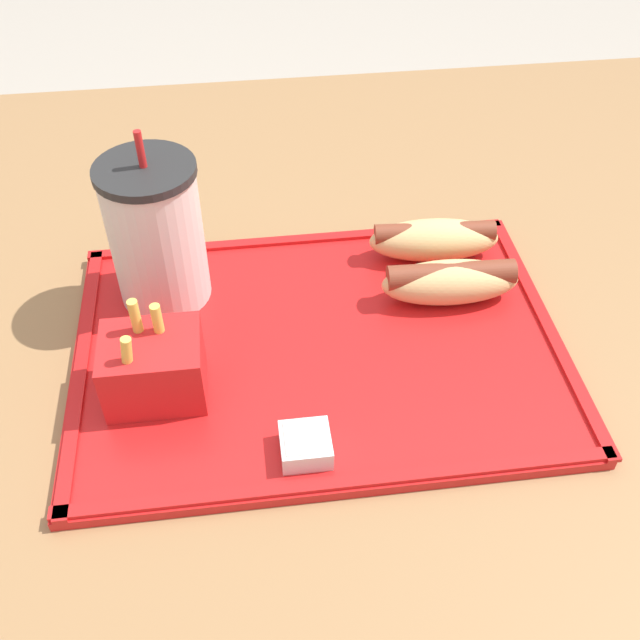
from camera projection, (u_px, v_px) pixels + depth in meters
name	position (u px, v px, depth m)	size (l,w,h in m)	color
dining_table	(318.00, 541.00, 0.96)	(1.18, 1.15, 0.71)	olive
food_tray	(320.00, 346.00, 0.72)	(0.46, 0.33, 0.01)	red
soda_cup	(156.00, 234.00, 0.71)	(0.09, 0.09, 0.18)	silver
hot_dog_far	(434.00, 239.00, 0.79)	(0.14, 0.06, 0.04)	#DBB270
hot_dog_near	(450.00, 281.00, 0.74)	(0.14, 0.05, 0.04)	#DBB270
fries_carton	(153.00, 366.00, 0.65)	(0.09, 0.07, 0.09)	red
sauce_cup_mayo	(306.00, 445.00, 0.61)	(0.04, 0.04, 0.02)	silver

